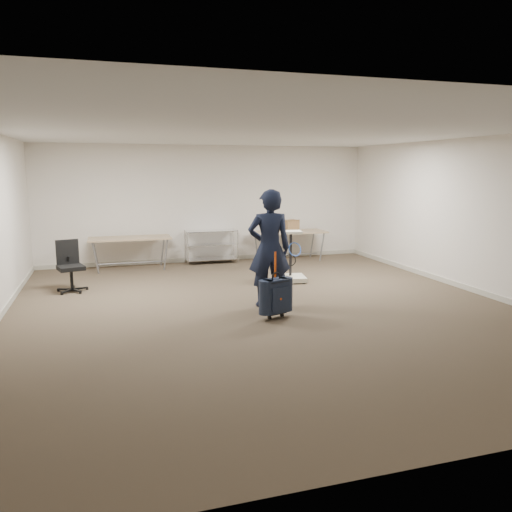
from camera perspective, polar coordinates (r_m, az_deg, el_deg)
name	(u,v)px	position (r m, az deg, el deg)	size (l,w,h in m)	color
ground	(265,309)	(8.12, 1.03, -6.04)	(9.00, 9.00, 0.00)	#4A3B2C
room_shell	(242,287)	(9.39, -1.57, -3.53)	(8.00, 9.00, 9.00)	silver
folding_table_left	(130,240)	(11.50, -14.21, 1.82)	(1.80, 0.75, 0.73)	#937A5A
folding_table_right	(289,233)	(12.27, 3.81, 2.59)	(1.80, 0.75, 0.73)	#937A5A
wire_shelf	(211,245)	(12.01, -5.14, 1.28)	(1.22, 0.47, 0.80)	silver
person	(269,248)	(8.10, 1.53, 0.87)	(0.70, 0.46, 1.92)	black
suitcase	(276,296)	(7.53, 2.28, -4.59)	(0.42, 0.32, 1.02)	#151E2F
office_chair	(71,276)	(9.82, -20.39, -2.16)	(0.57, 0.57, 0.95)	black
equipment_cart	(291,268)	(10.03, 4.02, -1.41)	(0.64, 0.64, 1.03)	beige
cardboard_box	(290,225)	(12.34, 3.96, 3.51)	(0.36, 0.27, 0.27)	#976A46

